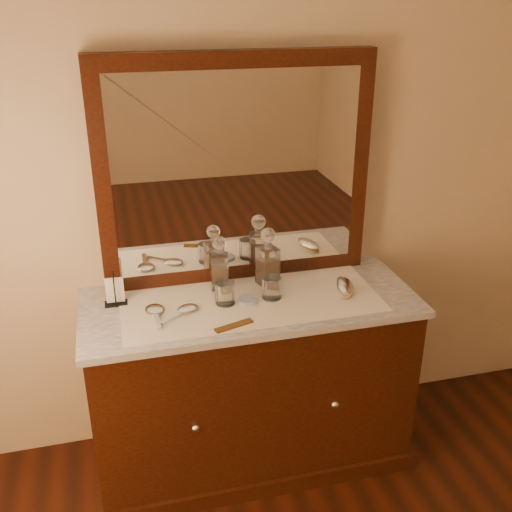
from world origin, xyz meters
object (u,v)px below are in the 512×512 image
at_px(comb, 234,326).
at_px(hand_mirror_inner, 185,310).
at_px(pin_dish, 248,300).
at_px(brush_near, 344,289).
at_px(dresser_cabinet, 251,384).
at_px(napkin_rack, 115,292).
at_px(decanter_right, 268,263).
at_px(hand_mirror_outer, 155,312).
at_px(mirror_frame, 236,172).
at_px(decanter_left, 220,268).
at_px(brush_far, 345,286).

bearing_deg(comb, hand_mirror_inner, 119.69).
xyz_separation_m(pin_dish, brush_near, (0.43, -0.03, 0.01)).
xyz_separation_m(dresser_cabinet, napkin_rack, (-0.56, 0.10, 0.50)).
bearing_deg(decanter_right, hand_mirror_outer, -164.26).
bearing_deg(pin_dish, napkin_rack, 167.04).
relative_size(mirror_frame, decanter_right, 4.44).
height_order(dresser_cabinet, comb, comb).
height_order(mirror_frame, decanter_right, mirror_frame).
height_order(pin_dish, comb, pin_dish).
relative_size(pin_dish, decanter_left, 0.34).
height_order(hand_mirror_outer, hand_mirror_inner, same).
distance_m(brush_far, hand_mirror_outer, 0.83).
xyz_separation_m(dresser_cabinet, comb, (-0.12, -0.21, 0.45)).
relative_size(pin_dish, napkin_rack, 0.60).
height_order(decanter_left, brush_far, decanter_left).
bearing_deg(pin_dish, hand_mirror_outer, -179.49).
distance_m(dresser_cabinet, hand_mirror_outer, 0.61).
bearing_deg(decanter_left, brush_near, -19.75).
xyz_separation_m(mirror_frame, decanter_right, (0.11, -0.12, -0.39)).
bearing_deg(napkin_rack, brush_far, -7.70).
distance_m(mirror_frame, hand_mirror_inner, 0.64).
relative_size(napkin_rack, brush_near, 0.90).
bearing_deg(napkin_rack, decanter_right, 1.49).
xyz_separation_m(decanter_left, brush_far, (0.53, -0.17, -0.07)).
xyz_separation_m(napkin_rack, hand_mirror_inner, (0.27, -0.15, -0.04)).
xyz_separation_m(comb, decanter_left, (0.01, 0.34, 0.09)).
height_order(mirror_frame, napkin_rack, mirror_frame).
height_order(napkin_rack, decanter_right, decanter_right).
bearing_deg(brush_far, decanter_left, 162.58).
bearing_deg(decanter_left, hand_mirror_inner, -135.52).
bearing_deg(hand_mirror_inner, napkin_rack, 151.20).
height_order(napkin_rack, decanter_left, decanter_left).
height_order(dresser_cabinet, decanter_left, decanter_left).
distance_m(comb, decanter_right, 0.41).
bearing_deg(decanter_left, comb, -92.23).
bearing_deg(decanter_right, comb, -124.84).
distance_m(decanter_left, brush_near, 0.55).
bearing_deg(hand_mirror_inner, comb, -43.24).
distance_m(dresser_cabinet, brush_near, 0.62).
height_order(pin_dish, decanter_left, decanter_left).
bearing_deg(decanter_left, mirror_frame, 46.09).
distance_m(comb, decanter_left, 0.36).
relative_size(comb, hand_mirror_outer, 0.80).
bearing_deg(pin_dish, brush_far, -0.99).
relative_size(mirror_frame, hand_mirror_inner, 6.34).
xyz_separation_m(pin_dish, comb, (-0.10, -0.18, -0.00)).
distance_m(mirror_frame, napkin_rack, 0.73).
height_order(dresser_cabinet, brush_near, brush_near).
height_order(brush_near, hand_mirror_inner, brush_near).
bearing_deg(pin_dish, comb, -118.94).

